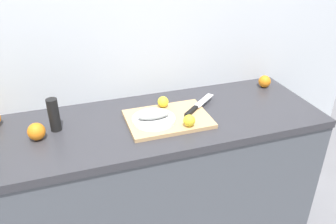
{
  "coord_description": "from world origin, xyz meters",
  "views": [
    {
      "loc": [
        -0.28,
        -1.44,
        1.77
      ],
      "look_at": [
        0.19,
        -0.03,
        0.95
      ],
      "focal_mm": 36.38,
      "sensor_mm": 36.0,
      "label": 1
    }
  ],
  "objects_px": {
    "cutting_board": "(168,119)",
    "chef_knife": "(196,107)",
    "orange_0": "(36,131)",
    "fish_fillet": "(154,115)",
    "pepper_mill": "(54,115)",
    "white_plate": "(154,119)",
    "lemon_0": "(163,102)"
  },
  "relations": [
    {
      "from": "chef_knife",
      "to": "pepper_mill",
      "type": "relative_size",
      "value": 1.45
    },
    {
      "from": "chef_knife",
      "to": "pepper_mill",
      "type": "bearing_deg",
      "value": 136.14
    },
    {
      "from": "white_plate",
      "to": "lemon_0",
      "type": "xyz_separation_m",
      "value": [
        0.09,
        0.13,
        0.02
      ]
    },
    {
      "from": "fish_fillet",
      "to": "chef_knife",
      "type": "bearing_deg",
      "value": 11.69
    },
    {
      "from": "fish_fillet",
      "to": "orange_0",
      "type": "bearing_deg",
      "value": 175.48
    },
    {
      "from": "chef_knife",
      "to": "orange_0",
      "type": "bearing_deg",
      "value": 140.4
    },
    {
      "from": "cutting_board",
      "to": "pepper_mill",
      "type": "distance_m",
      "value": 0.55
    },
    {
      "from": "chef_knife",
      "to": "orange_0",
      "type": "distance_m",
      "value": 0.79
    },
    {
      "from": "white_plate",
      "to": "chef_knife",
      "type": "distance_m",
      "value": 0.25
    },
    {
      "from": "orange_0",
      "to": "cutting_board",
      "type": "bearing_deg",
      "value": -3.01
    },
    {
      "from": "chef_knife",
      "to": "cutting_board",
      "type": "bearing_deg",
      "value": 153.36
    },
    {
      "from": "white_plate",
      "to": "orange_0",
      "type": "bearing_deg",
      "value": 175.48
    },
    {
      "from": "chef_knife",
      "to": "pepper_mill",
      "type": "distance_m",
      "value": 0.71
    },
    {
      "from": "fish_fillet",
      "to": "white_plate",
      "type": "bearing_deg",
      "value": 0.0
    },
    {
      "from": "pepper_mill",
      "to": "fish_fillet",
      "type": "bearing_deg",
      "value": -11.85
    },
    {
      "from": "orange_0",
      "to": "pepper_mill",
      "type": "relative_size",
      "value": 0.49
    },
    {
      "from": "cutting_board",
      "to": "chef_knife",
      "type": "distance_m",
      "value": 0.17
    },
    {
      "from": "lemon_0",
      "to": "orange_0",
      "type": "xyz_separation_m",
      "value": [
        -0.64,
        -0.08,
        -0.01
      ]
    },
    {
      "from": "orange_0",
      "to": "pepper_mill",
      "type": "height_order",
      "value": "pepper_mill"
    },
    {
      "from": "lemon_0",
      "to": "white_plate",
      "type": "bearing_deg",
      "value": -125.1
    },
    {
      "from": "white_plate",
      "to": "chef_knife",
      "type": "xyz_separation_m",
      "value": [
        0.25,
        0.05,
        0.0
      ]
    },
    {
      "from": "chef_knife",
      "to": "white_plate",
      "type": "bearing_deg",
      "value": 151.52
    },
    {
      "from": "lemon_0",
      "to": "pepper_mill",
      "type": "distance_m",
      "value": 0.55
    },
    {
      "from": "lemon_0",
      "to": "pepper_mill",
      "type": "height_order",
      "value": "pepper_mill"
    },
    {
      "from": "fish_fillet",
      "to": "cutting_board",
      "type": "bearing_deg",
      "value": 7.62
    },
    {
      "from": "chef_knife",
      "to": "pepper_mill",
      "type": "height_order",
      "value": "pepper_mill"
    },
    {
      "from": "cutting_board",
      "to": "fish_fillet",
      "type": "bearing_deg",
      "value": -172.38
    },
    {
      "from": "cutting_board",
      "to": "pepper_mill",
      "type": "relative_size",
      "value": 2.5
    },
    {
      "from": "cutting_board",
      "to": "lemon_0",
      "type": "relative_size",
      "value": 7.09
    },
    {
      "from": "fish_fillet",
      "to": "pepper_mill",
      "type": "distance_m",
      "value": 0.47
    },
    {
      "from": "orange_0",
      "to": "white_plate",
      "type": "bearing_deg",
      "value": -4.52
    },
    {
      "from": "fish_fillet",
      "to": "orange_0",
      "type": "height_order",
      "value": "orange_0"
    }
  ]
}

